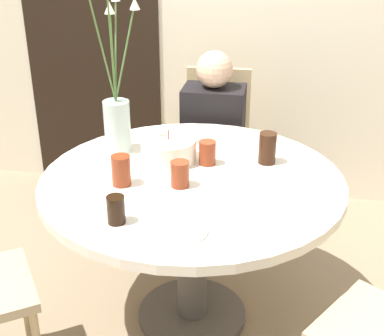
# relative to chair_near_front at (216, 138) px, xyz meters

# --- Properties ---
(ground_plane) EXTENTS (16.00, 16.00, 0.00)m
(ground_plane) POSITION_rel_chair_near_front_xyz_m (0.03, -0.98, -0.53)
(ground_plane) COLOR #89755B
(doorway_panel) EXTENTS (0.90, 0.01, 2.05)m
(doorway_panel) POSITION_rel_chair_near_front_xyz_m (-0.88, 0.36, 0.50)
(doorway_panel) COLOR black
(doorway_panel) RESTS_ON ground_plane
(dining_table) EXTENTS (1.27, 1.27, 0.74)m
(dining_table) POSITION_rel_chair_near_front_xyz_m (0.03, -0.98, 0.08)
(dining_table) COLOR silver
(dining_table) RESTS_ON ground_plane
(chair_near_front) EXTENTS (0.41, 0.41, 0.93)m
(chair_near_front) POSITION_rel_chair_near_front_xyz_m (0.00, 0.00, 0.00)
(chair_near_front) COLOR tan
(chair_near_front) RESTS_ON ground_plane
(birthday_cake) EXTENTS (0.24, 0.24, 0.15)m
(birthday_cake) POSITION_rel_chair_near_front_xyz_m (-0.10, -0.83, 0.27)
(birthday_cake) COLOR white
(birthday_cake) RESTS_ON dining_table
(flower_vase) EXTENTS (0.18, 0.34, 0.81)m
(flower_vase) POSITION_rel_chair_near_front_xyz_m (-0.36, -0.76, 0.41)
(flower_vase) COLOR #B2C6C1
(flower_vase) RESTS_ON dining_table
(side_plate) EXTENTS (0.20, 0.20, 0.01)m
(side_plate) POSITION_rel_chair_near_front_xyz_m (0.06, -1.41, 0.22)
(side_plate) COLOR white
(side_plate) RESTS_ON dining_table
(drink_glass_0) EXTENTS (0.07, 0.07, 0.11)m
(drink_glass_0) POSITION_rel_chair_near_front_xyz_m (0.07, -0.84, 0.27)
(drink_glass_0) COLOR maroon
(drink_glass_0) RESTS_ON dining_table
(drink_glass_1) EXTENTS (0.08, 0.08, 0.13)m
(drink_glass_1) POSITION_rel_chair_near_front_xyz_m (-0.24, -1.10, 0.28)
(drink_glass_1) COLOR maroon
(drink_glass_1) RESTS_ON dining_table
(drink_glass_2) EXTENTS (0.08, 0.08, 0.11)m
(drink_glass_2) POSITION_rel_chair_near_front_xyz_m (-0.01, -1.07, 0.27)
(drink_glass_2) COLOR maroon
(drink_glass_2) RESTS_ON dining_table
(drink_glass_3) EXTENTS (0.08, 0.08, 0.14)m
(drink_glass_3) POSITION_rel_chair_near_front_xyz_m (0.33, -0.78, 0.29)
(drink_glass_3) COLOR #33190C
(drink_glass_3) RESTS_ON dining_table
(drink_glass_4) EXTENTS (0.07, 0.07, 0.10)m
(drink_glass_4) POSITION_rel_chair_near_front_xyz_m (-0.17, -1.39, 0.27)
(drink_glass_4) COLOR black
(drink_glass_4) RESTS_ON dining_table
(person_guest) EXTENTS (0.34, 0.24, 1.09)m
(person_guest) POSITION_rel_chair_near_front_xyz_m (0.00, -0.16, -0.02)
(person_guest) COLOR #383333
(person_guest) RESTS_ON ground_plane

